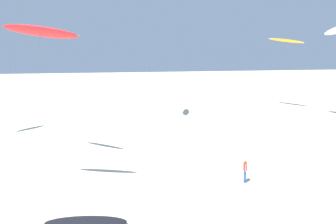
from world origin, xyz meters
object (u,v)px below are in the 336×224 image
(flying_kite_4, at_px, (286,41))
(flying_kite_0, at_px, (40,31))
(person_near_right, at_px, (245,170))
(grounded_kite_0, at_px, (86,222))

(flying_kite_4, bearing_deg, flying_kite_0, -136.31)
(flying_kite_4, height_order, person_near_right, flying_kite_4)
(flying_kite_4, xyz_separation_m, grounded_kite_0, (-30.26, -36.31, -10.13))
(grounded_kite_0, bearing_deg, flying_kite_0, 113.93)
(flying_kite_4, relative_size, person_near_right, 6.86)
(grounded_kite_0, bearing_deg, flying_kite_4, 50.19)
(flying_kite_4, bearing_deg, grounded_kite_0, -129.81)
(flying_kite_4, bearing_deg, person_near_right, -121.39)
(flying_kite_0, relative_size, person_near_right, 6.61)
(flying_kite_4, distance_m, grounded_kite_0, 48.34)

